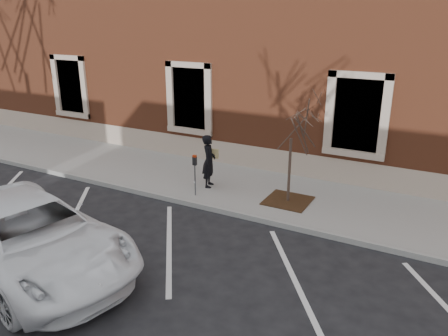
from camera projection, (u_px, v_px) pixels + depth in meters
The scene contains 10 objects.
ground at pixel (214, 211), 12.41m from camera, with size 120.00×120.00×0.00m, color #28282B.
sidewalk_near at pixel (241, 188), 13.83m from camera, with size 40.00×3.50×0.15m, color gray.
curb_near at pixel (213, 209), 12.34m from camera, with size 40.00×0.12×0.15m, color #9E9E99.
parking_stripes at pixel (169, 244), 10.58m from camera, with size 28.00×4.40×0.01m, color silver, non-canonical shape.
building_civic at pixel (309, 49), 17.52m from camera, with size 40.00×8.62×8.00m.
man at pixel (209, 161), 13.52m from camera, with size 0.61×0.40×1.66m, color black.
parking_meter at pixel (195, 168), 12.81m from camera, with size 0.11×0.09×1.25m.
tree_grate at pixel (288, 201), 12.66m from camera, with size 1.25×1.25×0.03m, color #442715.
sapling at pixel (292, 120), 11.88m from camera, with size 2.06×2.06×3.44m.
white_truck at pixel (29, 236), 9.33m from camera, with size 2.60×5.64×1.57m, color white.
Camera 1 is at (5.64, -9.81, 5.23)m, focal length 35.00 mm.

